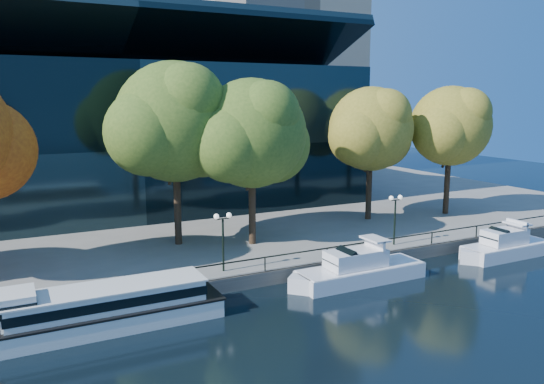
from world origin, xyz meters
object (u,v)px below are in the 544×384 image
tree_2 (178,125)px  lamp_2 (395,208)px  tree_5 (452,128)px  tour_boat (93,309)px  tree_4 (373,131)px  lamp_1 (223,228)px  tree_3 (254,136)px  cruiser_near (356,270)px  cruiser_far (504,246)px

tree_2 → lamp_2: tree_2 is taller
tree_5 → tree_2: bearing=177.7°
tour_boat → tree_4: 31.25m
tree_5 → lamp_1: (-27.27, -6.86, -5.74)m
tree_2 → tree_4: (19.18, 0.45, -1.03)m
tree_2 → tree_3: tree_2 is taller
cruiser_near → tree_3: (-3.52, 9.05, 8.78)m
cruiser_near → tree_5: size_ratio=0.81×
tree_2 → tree_5: (27.78, -1.10, -0.87)m
tree_2 → tree_3: (5.36, -2.58, -0.88)m
tree_2 → tree_4: bearing=1.3°
tour_boat → lamp_2: (23.73, 3.42, 2.78)m
tree_3 → tour_boat: bearing=-147.6°
cruiser_near → lamp_1: 9.64m
tree_4 → tree_2: bearing=-178.7°
cruiser_far → tree_2: size_ratio=0.62×
cruiser_far → lamp_1: lamp_1 is taller
tree_2 → lamp_1: tree_2 is taller
cruiser_far → tree_2: (-22.98, 12.12, 9.67)m
tour_boat → tree_5: bearing=15.8°
tree_2 → cruiser_far: bearing=-27.8°
tree_3 → tree_4: bearing=12.3°
tree_3 → tree_5: tree_3 is taller
tree_4 → lamp_2: 10.84m
lamp_1 → tour_boat: bearing=-159.3°
lamp_1 → lamp_2: same height
cruiser_near → tree_2: (-8.89, 11.63, 9.66)m
tree_5 → lamp_1: tree_5 is taller
cruiser_far → tree_3: (-17.61, 9.54, 8.79)m
tour_boat → cruiser_far: cruiser_far is taller
cruiser_near → tree_4: bearing=49.6°
tree_4 → tree_5: tree_5 is taller
tree_3 → lamp_2: bearing=-28.6°
tree_5 → lamp_1: bearing=-165.9°
tree_2 → tree_5: bearing=-2.3°
cruiser_far → tree_3: 21.87m
cruiser_far → tree_5: 14.89m
cruiser_far → tree_5: tree_5 is taller
lamp_1 → tree_4: bearing=24.2°
tour_boat → lamp_1: 10.04m
tree_2 → cruiser_near: bearing=-52.6°
cruiser_far → tree_3: bearing=151.6°
tree_5 → lamp_2: size_ratio=3.19×
cruiser_near → tour_boat: bearing=179.2°
tree_5 → tree_3: bearing=-176.2°
tour_boat → lamp_2: bearing=8.2°
tree_2 → tree_3: 6.02m
tree_5 → lamp_1: 28.70m
cruiser_near → tree_5: 23.35m
lamp_1 → lamp_2: size_ratio=1.00×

